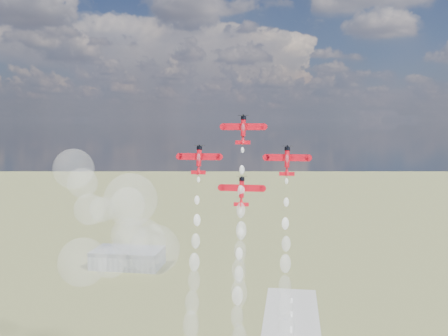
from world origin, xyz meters
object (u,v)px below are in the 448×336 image
plane_lead (243,129)px  plane_slot (242,191)px  hangar (128,258)px  plane_right (287,160)px  plane_left (199,159)px

plane_lead → plane_slot: bearing=-90.0°
hangar → plane_right: 229.22m
hangar → plane_right: bearing=-56.1°
plane_lead → plane_slot: (0.00, -4.24, -19.53)m
plane_right → plane_slot: plane_right is taller
plane_left → plane_slot: (14.28, -2.12, -9.77)m
hangar → plane_left: plane_left is taller
hangar → plane_lead: 224.64m
hangar → plane_left: 215.94m
plane_lead → plane_right: bearing=-8.4°
hangar → plane_left: (89.24, -175.62, 88.46)m
plane_slot → hangar: bearing=120.2°
plane_lead → plane_slot: 19.99m
plane_lead → plane_left: bearing=-171.6°
plane_lead → plane_left: 17.43m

